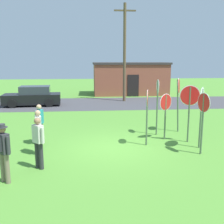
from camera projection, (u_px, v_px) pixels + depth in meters
ground_plane at (115, 148)px, 10.74m from camera, size 80.00×80.00×0.00m
street_asphalt at (101, 103)px, 21.71m from camera, size 60.00×6.40×0.01m
building_background at (130, 78)px, 27.41m from camera, size 7.58×4.01×3.24m
utility_pole at (125, 51)px, 22.21m from camera, size 1.80×0.24×8.03m
parked_car_on_street at (33, 97)px, 20.61m from camera, size 4.43×2.27×1.51m
stop_sign_low_front at (166, 109)px, 11.66m from camera, size 0.63×0.41×2.05m
stop_sign_far_back at (201, 106)px, 10.44m from camera, size 0.51×0.76×2.46m
stop_sign_tallest at (190, 103)px, 11.20m from camera, size 0.85×0.15×2.45m
stop_sign_nearest at (157, 98)px, 12.32m from camera, size 0.08×0.64×2.62m
stop_sign_rear_left at (203, 113)px, 9.75m from camera, size 0.17×0.72×2.32m
stop_sign_leaning_right at (178, 95)px, 12.88m from camera, size 0.36×0.71×2.63m
stop_sign_center_cluster at (147, 108)px, 10.79m from camera, size 0.19×0.67×2.32m
person_with_sunhat at (38, 140)px, 8.54m from camera, size 0.42×0.43×1.69m
person_in_teal at (3, 149)px, 7.52m from camera, size 0.48×0.47×1.74m
person_near_signs at (40, 122)px, 11.06m from camera, size 0.30×0.55×1.69m
person_on_left at (39, 130)px, 9.83m from camera, size 0.29×0.56×1.69m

